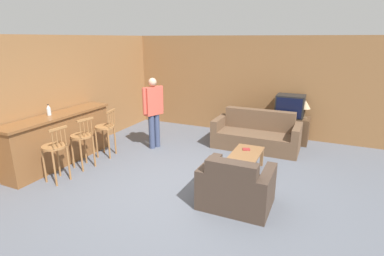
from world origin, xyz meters
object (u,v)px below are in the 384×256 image
at_px(tv_unit, 288,129).
at_px(table_lamp, 305,105).
at_px(armchair_near, 236,188).
at_px(bar_chair_far, 106,130).
at_px(coffee_table, 245,157).
at_px(tv, 290,106).
at_px(bar_chair_mid, 82,140).
at_px(couch_far, 256,135).
at_px(bar_chair_near, 55,151).
at_px(book_on_table, 246,149).
at_px(person_by_window, 153,109).
at_px(bottle, 49,110).

bearing_deg(tv_unit, table_lamp, 0.00).
bearing_deg(armchair_near, bar_chair_far, 165.06).
xyz_separation_m(coffee_table, table_lamp, (0.86, 2.28, 0.63)).
bearing_deg(armchair_near, tv, 84.65).
xyz_separation_m(bar_chair_mid, couch_far, (2.91, 2.59, -0.29)).
bearing_deg(bar_chair_near, tv, 48.72).
xyz_separation_m(armchair_near, tv, (0.33, 3.52, 0.62)).
bearing_deg(table_lamp, tv, -179.49).
bearing_deg(armchair_near, book_on_table, 98.23).
xyz_separation_m(book_on_table, person_by_window, (-2.31, 0.30, 0.53)).
bearing_deg(armchair_near, couch_far, 96.15).
xyz_separation_m(book_on_table, table_lamp, (0.89, 2.07, 0.56)).
distance_m(bar_chair_near, book_on_table, 3.59).
xyz_separation_m(tv, bottle, (-4.24, -3.46, 0.23)).
bearing_deg(table_lamp, coffee_table, -110.56).
relative_size(armchair_near, bottle, 4.79).
relative_size(table_lamp, person_by_window, 0.26).
xyz_separation_m(bar_chair_near, tv_unit, (3.54, 4.03, -0.27)).
bearing_deg(bottle, couch_far, 36.70).
bearing_deg(bottle, armchair_near, -0.85).
bearing_deg(tv_unit, person_by_window, -148.25).
relative_size(bar_chair_mid, bar_chair_far, 1.00).
bearing_deg(bar_chair_far, table_lamp, 34.45).
height_order(coffee_table, table_lamp, table_lamp).
relative_size(bar_chair_far, person_by_window, 0.63).
xyz_separation_m(tv, table_lamp, (0.35, 0.00, 0.05)).
height_order(armchair_near, bottle, bottle).
xyz_separation_m(bar_chair_far, couch_far, (2.91, 1.90, -0.29)).
relative_size(tv, book_on_table, 3.88).
bearing_deg(tv, bar_chair_far, -143.01).
xyz_separation_m(bar_chair_mid, book_on_table, (3.00, 1.30, -0.18)).
height_order(bar_chair_far, table_lamp, table_lamp).
height_order(bar_chair_far, person_by_window, person_by_window).
relative_size(armchair_near, person_by_window, 0.64).
height_order(armchair_near, table_lamp, table_lamp).
height_order(bar_chair_far, coffee_table, bar_chair_far).
relative_size(tv, bottle, 2.99).
bearing_deg(bar_chair_mid, bar_chair_far, 90.00).
relative_size(tv, person_by_window, 0.40).
height_order(tv_unit, book_on_table, tv_unit).
xyz_separation_m(bar_chair_far, person_by_window, (0.69, 0.90, 0.35)).
distance_m(bar_chair_near, bar_chair_far, 1.36).
height_order(couch_far, coffee_table, couch_far).
bearing_deg(table_lamp, bar_chair_far, -145.55).
distance_m(couch_far, book_on_table, 1.30).
xyz_separation_m(couch_far, bottle, (-3.61, -2.69, 0.85)).
distance_m(bar_chair_near, bottle, 1.06).
bearing_deg(coffee_table, tv_unit, 77.57).
bearing_deg(coffee_table, tv, 77.55).
relative_size(bar_chair_near, bar_chair_mid, 1.00).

